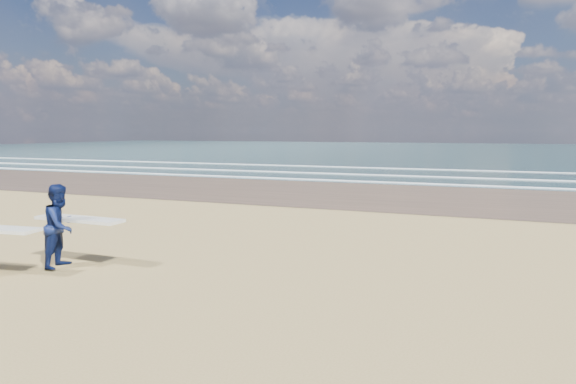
% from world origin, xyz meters
% --- Properties ---
extents(surfer_far, '(2.21, 1.14, 1.85)m').
position_xyz_m(surfer_far, '(0.06, 1.92, 0.93)').
color(surfer_far, '#0C1744').
rests_on(surfer_far, ground).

